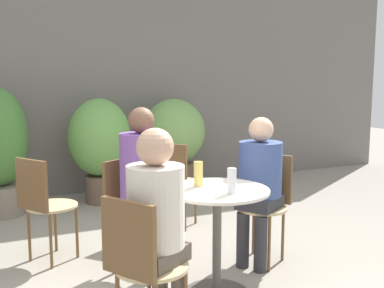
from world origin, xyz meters
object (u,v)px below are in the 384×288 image
(bistro_chair_2, at_px, (141,259))
(beer_glass_0, at_px, (198,174))
(bistro_chair_3, at_px, (42,199))
(potted_plant_2, at_px, (174,139))
(seated_person_0, at_px, (259,178))
(bistro_chair_0, at_px, (267,196))
(seated_person_2, at_px, (157,215))
(beer_glass_1, at_px, (232,181))
(bistro_chair_4, at_px, (174,176))
(seated_person_1, at_px, (143,177))
(potted_plant_1, at_px, (100,142))
(cafe_table_near, at_px, (217,221))
(bistro_chair_1, at_px, (130,203))

(bistro_chair_2, xyz_separation_m, beer_glass_0, (0.59, 0.52, 0.31))
(bistro_chair_3, xyz_separation_m, potted_plant_2, (1.84, 1.71, 0.19))
(bistro_chair_3, relative_size, seated_person_0, 0.73)
(bistro_chair_0, bearing_deg, seated_person_2, -90.00)
(beer_glass_1, relative_size, potted_plant_2, 0.13)
(bistro_chair_4, xyz_separation_m, potted_plant_2, (0.56, 1.35, 0.19))
(seated_person_1, distance_m, potted_plant_2, 2.53)
(bistro_chair_4, relative_size, potted_plant_1, 0.69)
(bistro_chair_0, distance_m, seated_person_0, 0.23)
(cafe_table_near, bearing_deg, beer_glass_0, 124.08)
(cafe_table_near, xyz_separation_m, potted_plant_1, (-0.15, 2.70, 0.22))
(bistro_chair_1, xyz_separation_m, bistro_chair_3, (-0.59, 0.40, 0.00))
(cafe_table_near, height_order, potted_plant_1, potted_plant_1)
(seated_person_0, height_order, beer_glass_0, seated_person_0)
(cafe_table_near, bearing_deg, bistro_chair_4, 78.61)
(bistro_chair_0, distance_m, beer_glass_0, 0.86)
(bistro_chair_2, bearing_deg, beer_glass_0, -79.32)
(bistro_chair_2, height_order, seated_person_0, seated_person_0)
(potted_plant_2, bearing_deg, beer_glass_0, -109.22)
(bistro_chair_0, height_order, beer_glass_1, beer_glass_1)
(bistro_chair_3, relative_size, beer_glass_1, 5.29)
(seated_person_2, relative_size, potted_plant_2, 0.98)
(cafe_table_near, distance_m, seated_person_0, 0.66)
(bistro_chair_0, height_order, seated_person_1, seated_person_1)
(bistro_chair_4, distance_m, potted_plant_2, 1.47)
(bistro_chair_0, relative_size, seated_person_2, 0.71)
(seated_person_0, height_order, beer_glass_1, seated_person_0)
(bistro_chair_1, xyz_separation_m, potted_plant_1, (0.26, 2.03, 0.22))
(bistro_chair_1, distance_m, beer_glass_0, 0.71)
(bistro_chair_1, distance_m, seated_person_0, 1.02)
(seated_person_1, relative_size, potted_plant_1, 1.01)
(cafe_table_near, xyz_separation_m, bistro_chair_4, (0.29, 1.43, 0.00))
(cafe_table_near, xyz_separation_m, bistro_chair_2, (-0.67, -0.40, 0.00))
(bistro_chair_1, relative_size, potted_plant_1, 0.69)
(beer_glass_0, bearing_deg, seated_person_1, 120.09)
(bistro_chair_2, bearing_deg, seated_person_0, -90.00)
(cafe_table_near, relative_size, potted_plant_1, 0.60)
(bistro_chair_0, height_order, bistro_chair_1, same)
(cafe_table_near, xyz_separation_m, seated_person_1, (-0.33, 0.55, 0.23))
(bistro_chair_0, distance_m, bistro_chair_2, 1.56)
(seated_person_1, bearing_deg, bistro_chair_1, 90.00)
(bistro_chair_4, bearing_deg, beer_glass_1, 128.41)
(seated_person_1, height_order, potted_plant_1, seated_person_1)
(potted_plant_1, distance_m, potted_plant_2, 1.00)
(bistro_chair_2, relative_size, seated_person_2, 0.71)
(bistro_chair_0, relative_size, bistro_chair_1, 1.00)
(seated_person_0, xyz_separation_m, seated_person_2, (-1.09, -0.66, 0.02))
(cafe_table_near, height_order, beer_glass_0, beer_glass_0)
(bistro_chair_2, height_order, beer_glass_1, beer_glass_1)
(bistro_chair_0, distance_m, bistro_chair_3, 1.80)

